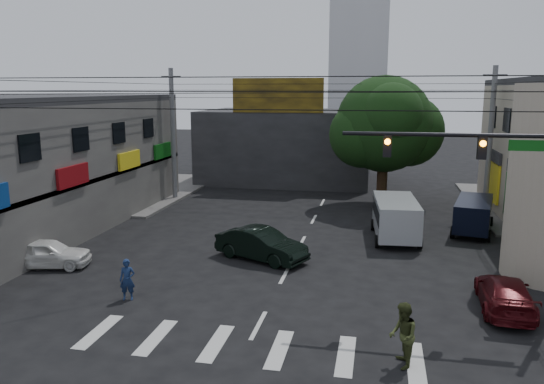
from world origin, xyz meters
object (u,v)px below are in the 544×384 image
(traffic_gantry, at_px, (506,181))
(utility_pole_far_left, at_px, (173,135))
(white_compact, at_px, (47,253))
(street_tree, at_px, (384,124))
(utility_pole_far_right, at_px, (490,141))
(traffic_officer, at_px, (127,280))
(pedestrian_olive, at_px, (403,335))
(silver_minivan, at_px, (396,219))
(dark_sedan, at_px, (261,244))
(maroon_sedan, at_px, (505,294))
(navy_van, at_px, (473,216))

(traffic_gantry, height_order, utility_pole_far_left, utility_pole_far_left)
(white_compact, bearing_deg, street_tree, -54.54)
(utility_pole_far_right, relative_size, traffic_officer, 5.87)
(white_compact, bearing_deg, pedestrian_olive, -123.19)
(traffic_gantry, xyz_separation_m, silver_minivan, (-3.11, 9.58, -3.77))
(dark_sedan, xyz_separation_m, maroon_sedan, (9.75, -3.83, -0.11))
(street_tree, bearing_deg, utility_pole_far_right, -8.75)
(traffic_officer, bearing_deg, street_tree, 48.95)
(navy_van, distance_m, pedestrian_olive, 16.12)
(street_tree, bearing_deg, pedestrian_olive, -88.44)
(utility_pole_far_right, relative_size, white_compact, 2.32)
(utility_pole_far_left, bearing_deg, traffic_officer, -73.70)
(white_compact, bearing_deg, navy_van, -75.67)
(street_tree, xyz_separation_m, silver_minivan, (0.71, -8.42, -4.41))
(maroon_sedan, xyz_separation_m, navy_van, (0.61, 10.75, 0.31))
(silver_minivan, distance_m, traffic_officer, 14.42)
(traffic_officer, height_order, pedestrian_olive, pedestrian_olive)
(maroon_sedan, relative_size, silver_minivan, 0.85)
(maroon_sedan, bearing_deg, utility_pole_far_right, -94.65)
(utility_pole_far_left, xyz_separation_m, utility_pole_far_right, (21.00, 0.00, 0.00))
(dark_sedan, distance_m, navy_van, 12.46)
(utility_pole_far_right, distance_m, maroon_sedan, 16.63)
(dark_sedan, height_order, white_compact, dark_sedan)
(traffic_gantry, distance_m, utility_pole_far_left, 25.00)
(traffic_gantry, distance_m, white_compact, 18.89)
(utility_pole_far_right, xyz_separation_m, dark_sedan, (-11.93, -12.17, -3.87))
(dark_sedan, distance_m, pedestrian_olive, 10.51)
(white_compact, height_order, traffic_officer, traffic_officer)
(street_tree, height_order, utility_pole_far_left, utility_pole_far_left)
(white_compact, xyz_separation_m, pedestrian_olive, (15.09, -5.69, 0.31))
(white_compact, distance_m, navy_van, 21.78)
(dark_sedan, relative_size, maroon_sedan, 1.08)
(maroon_sedan, bearing_deg, silver_minivan, -64.10)
(pedestrian_olive, bearing_deg, silver_minivan, 171.87)
(navy_van, bearing_deg, traffic_officer, 143.94)
(white_compact, bearing_deg, maroon_sedan, -105.31)
(street_tree, bearing_deg, white_compact, -132.02)
(street_tree, relative_size, pedestrian_olive, 4.60)
(navy_van, bearing_deg, white_compact, 129.37)
(white_compact, distance_m, pedestrian_olive, 16.13)
(navy_van, bearing_deg, maroon_sedan, -170.74)
(street_tree, xyz_separation_m, white_compact, (-14.49, -16.08, -4.84))
(traffic_gantry, distance_m, pedestrian_olive, 6.31)
(white_compact, distance_m, silver_minivan, 17.03)
(traffic_gantry, bearing_deg, traffic_officer, -176.52)
(utility_pole_far_left, height_order, traffic_officer, utility_pole_far_left)
(utility_pole_far_left, relative_size, pedestrian_olive, 4.87)
(utility_pole_far_left, distance_m, silver_minivan, 17.29)
(white_compact, relative_size, navy_van, 0.81)
(utility_pole_far_left, height_order, pedestrian_olive, utility_pole_far_left)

